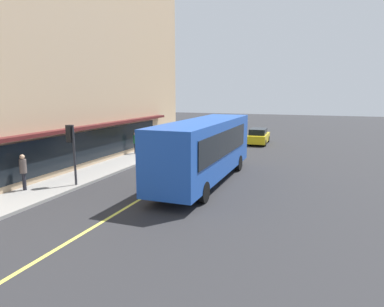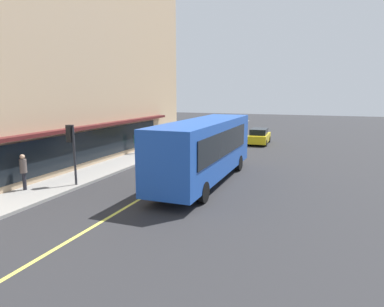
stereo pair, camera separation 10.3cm
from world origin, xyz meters
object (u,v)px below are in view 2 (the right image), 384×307
bus (205,147)px  pedestrian_by_curb (23,168)px  traffic_light (71,140)px  car_yellow (259,136)px  pedestrian_near_storefront (136,141)px

bus → pedestrian_by_curb: bearing=123.4°
bus → traffic_light: bearing=119.2°
traffic_light → car_yellow: traffic_light is taller
pedestrian_by_curb → car_yellow: bearing=-21.6°
car_yellow → pedestrian_near_storefront: (-9.69, 8.23, 0.42)m
traffic_light → pedestrian_near_storefront: (9.48, 1.57, -1.37)m
bus → traffic_light: (-3.49, 6.26, 0.55)m
bus → pedestrian_by_curb: (-5.20, 7.89, -0.73)m
traffic_light → car_yellow: size_ratio=0.73×
car_yellow → pedestrian_near_storefront: size_ratio=2.57×
traffic_light → bus: bearing=-60.8°
bus → pedestrian_near_storefront: 9.89m
bus → car_yellow: 15.73m
pedestrian_near_storefront → pedestrian_by_curb: bearing=179.7°
car_yellow → pedestrian_by_curb: (-20.88, 8.28, 0.51)m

